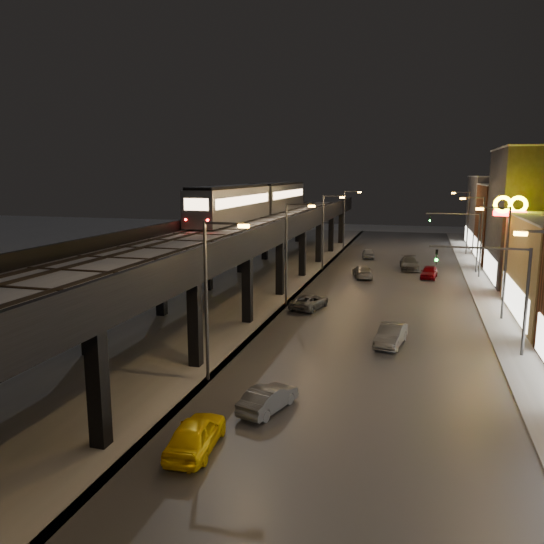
# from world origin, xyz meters

# --- Properties ---
(ground) EXTENTS (220.00, 220.00, 0.00)m
(ground) POSITION_xyz_m (0.00, 0.00, 0.00)
(ground) COLOR silver
(road_surface) EXTENTS (17.00, 120.00, 0.06)m
(road_surface) POSITION_xyz_m (7.50, 35.00, 0.03)
(road_surface) COLOR #46474D
(road_surface) RESTS_ON ground
(sidewalk_right) EXTENTS (4.00, 120.00, 0.14)m
(sidewalk_right) POSITION_xyz_m (17.50, 35.00, 0.07)
(sidewalk_right) COLOR #9FA1A8
(sidewalk_right) RESTS_ON ground
(under_viaduct_pavement) EXTENTS (11.00, 120.00, 0.06)m
(under_viaduct_pavement) POSITION_xyz_m (-6.00, 35.00, 0.03)
(under_viaduct_pavement) COLOR #9FA1A8
(under_viaduct_pavement) RESTS_ON ground
(elevated_viaduct) EXTENTS (9.00, 100.00, 6.30)m
(elevated_viaduct) POSITION_xyz_m (-6.00, 31.84, 5.62)
(elevated_viaduct) COLOR black
(elevated_viaduct) RESTS_ON ground
(viaduct_trackbed) EXTENTS (8.40, 100.00, 0.32)m
(viaduct_trackbed) POSITION_xyz_m (-6.01, 31.97, 6.39)
(viaduct_trackbed) COLOR #B2B7C1
(viaduct_trackbed) RESTS_ON elevated_viaduct
(viaduct_parapet_streetside) EXTENTS (0.30, 100.00, 1.10)m
(viaduct_parapet_streetside) POSITION_xyz_m (-1.65, 32.00, 6.85)
(viaduct_parapet_streetside) COLOR black
(viaduct_parapet_streetside) RESTS_ON elevated_viaduct
(viaduct_parapet_far) EXTENTS (0.30, 100.00, 1.10)m
(viaduct_parapet_far) POSITION_xyz_m (-10.35, 32.00, 6.85)
(viaduct_parapet_far) COLOR black
(viaduct_parapet_far) RESTS_ON elevated_viaduct
(building_e) EXTENTS (12.20, 12.20, 10.16)m
(building_e) POSITION_xyz_m (23.99, 62.00, 5.08)
(building_e) COLOR #522816
(building_e) RESTS_ON ground
(building_f) EXTENTS (12.20, 16.20, 11.16)m
(building_f) POSITION_xyz_m (23.99, 76.00, 5.58)
(building_f) COLOR #4F4F55
(building_f) RESTS_ON ground
(streetlight_left_1) EXTENTS (2.57, 0.28, 9.00)m
(streetlight_left_1) POSITION_xyz_m (-0.43, 13.00, 5.24)
(streetlight_left_1) COLOR #38383A
(streetlight_left_1) RESTS_ON ground
(streetlight_left_2) EXTENTS (2.57, 0.28, 9.00)m
(streetlight_left_2) POSITION_xyz_m (-0.43, 31.00, 5.24)
(streetlight_left_2) COLOR #38383A
(streetlight_left_2) RESTS_ON ground
(streetlight_right_2) EXTENTS (2.56, 0.28, 9.00)m
(streetlight_right_2) POSITION_xyz_m (16.73, 31.00, 5.24)
(streetlight_right_2) COLOR #38383A
(streetlight_right_2) RESTS_ON ground
(streetlight_left_3) EXTENTS (2.57, 0.28, 9.00)m
(streetlight_left_3) POSITION_xyz_m (-0.43, 49.00, 5.24)
(streetlight_left_3) COLOR #38383A
(streetlight_left_3) RESTS_ON ground
(streetlight_right_3) EXTENTS (2.56, 0.28, 9.00)m
(streetlight_right_3) POSITION_xyz_m (16.73, 49.00, 5.24)
(streetlight_right_3) COLOR #38383A
(streetlight_right_3) RESTS_ON ground
(streetlight_left_4) EXTENTS (2.57, 0.28, 9.00)m
(streetlight_left_4) POSITION_xyz_m (-0.43, 67.00, 5.24)
(streetlight_left_4) COLOR #38383A
(streetlight_left_4) RESTS_ON ground
(streetlight_right_4) EXTENTS (2.56, 0.28, 9.00)m
(streetlight_right_4) POSITION_xyz_m (16.73, 67.00, 5.24)
(streetlight_right_4) COLOR #38383A
(streetlight_right_4) RESTS_ON ground
(traffic_light_rig_a) EXTENTS (6.10, 0.34, 7.00)m
(traffic_light_rig_a) POSITION_xyz_m (15.84, 22.00, 4.50)
(traffic_light_rig_a) COLOR #38383A
(traffic_light_rig_a) RESTS_ON ground
(traffic_light_rig_b) EXTENTS (6.10, 0.34, 7.00)m
(traffic_light_rig_b) POSITION_xyz_m (15.84, 52.00, 4.50)
(traffic_light_rig_b) COLOR #38383A
(traffic_light_rig_b) RESTS_ON ground
(subway_train) EXTENTS (3.07, 37.30, 3.68)m
(subway_train) POSITION_xyz_m (-8.50, 48.34, 8.45)
(subway_train) COLOR gray
(subway_train) RESTS_ON viaduct_trackbed
(car_taxi) EXTENTS (2.01, 4.32, 1.43)m
(car_taxi) POSITION_xyz_m (1.77, 5.70, 0.72)
(car_taxi) COLOR yellow
(car_taxi) RESTS_ON ground
(car_near_white) EXTENTS (2.34, 4.01, 1.25)m
(car_near_white) POSITION_xyz_m (3.64, 10.16, 0.63)
(car_near_white) COLOR slate
(car_near_white) RESTS_ON ground
(car_mid_silver) EXTENTS (3.08, 4.93, 1.27)m
(car_mid_silver) POSITION_xyz_m (1.54, 30.31, 0.64)
(car_mid_silver) COLOR #515356
(car_mid_silver) RESTS_ON ground
(car_mid_dark) EXTENTS (2.88, 4.95, 1.35)m
(car_mid_dark) POSITION_xyz_m (4.48, 45.49, 0.67)
(car_mid_dark) COLOR gray
(car_mid_dark) RESTS_ON ground
(car_far_white) EXTENTS (2.03, 4.07, 1.33)m
(car_far_white) POSITION_xyz_m (3.72, 59.93, 0.67)
(car_far_white) COLOR #8C91A0
(car_far_white) RESTS_ON ground
(car_onc_silver) EXTENTS (2.16, 4.46, 1.41)m
(car_onc_silver) POSITION_xyz_m (8.85, 22.07, 0.70)
(car_onc_silver) COLOR #595C60
(car_onc_silver) RESTS_ON ground
(car_onc_white) EXTENTS (2.55, 5.34, 1.50)m
(car_onc_white) POSITION_xyz_m (9.39, 52.18, 0.75)
(car_onc_white) COLOR #525355
(car_onc_white) RESTS_ON ground
(car_onc_red) EXTENTS (2.06, 4.14, 1.36)m
(car_onc_red) POSITION_xyz_m (11.63, 47.18, 0.68)
(car_onc_red) COLOR maroon
(car_onc_red) RESTS_ON ground
(sign_mcdonalds) EXTENTS (2.84, 0.72, 9.57)m
(sign_mcdonalds) POSITION_xyz_m (18.00, 37.80, 7.72)
(sign_mcdonalds) COLOR #38383A
(sign_mcdonalds) RESTS_ON ground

